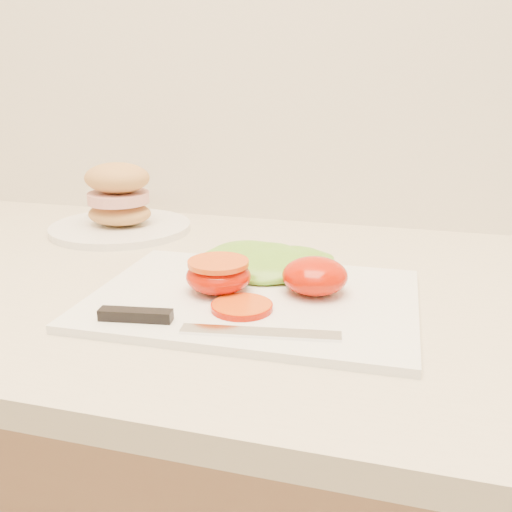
# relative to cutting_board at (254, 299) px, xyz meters

# --- Properties ---
(cutting_board) EXTENTS (0.38, 0.28, 0.01)m
(cutting_board) POSITION_rel_cutting_board_xyz_m (0.00, 0.00, 0.00)
(cutting_board) COLOR white
(cutting_board) RESTS_ON counter
(tomato_half_dome) EXTENTS (0.08, 0.08, 0.04)m
(tomato_half_dome) POSITION_rel_cutting_board_xyz_m (0.07, 0.03, 0.03)
(tomato_half_dome) COLOR #C21600
(tomato_half_dome) RESTS_ON cutting_board
(tomato_half_cut) EXTENTS (0.08, 0.08, 0.04)m
(tomato_half_cut) POSITION_rel_cutting_board_xyz_m (-0.04, -0.00, 0.03)
(tomato_half_cut) COLOR #C21600
(tomato_half_cut) RESTS_ON cutting_board
(tomato_slice_0) EXTENTS (0.07, 0.07, 0.01)m
(tomato_slice_0) POSITION_rel_cutting_board_xyz_m (-0.00, -0.04, 0.01)
(tomato_slice_0) COLOR #ED580D
(tomato_slice_0) RESTS_ON cutting_board
(lettuce_leaf_0) EXTENTS (0.16, 0.12, 0.03)m
(lettuce_leaf_0) POSITION_rel_cutting_board_xyz_m (-0.02, 0.08, 0.02)
(lettuce_leaf_0) COLOR #67BF32
(lettuce_leaf_0) RESTS_ON cutting_board
(lettuce_leaf_1) EXTENTS (0.15, 0.14, 0.03)m
(lettuce_leaf_1) POSITION_rel_cutting_board_xyz_m (0.03, 0.08, 0.02)
(lettuce_leaf_1) COLOR #67BF32
(lettuce_leaf_1) RESTS_ON cutting_board
(knife) EXTENTS (0.26, 0.05, 0.01)m
(knife) POSITION_rel_cutting_board_xyz_m (-0.05, -0.10, 0.01)
(knife) COLOR silver
(knife) RESTS_ON cutting_board
(sandwich_plate) EXTENTS (0.24, 0.24, 0.12)m
(sandwich_plate) POSITION_rel_cutting_board_xyz_m (-0.31, 0.25, 0.04)
(sandwich_plate) COLOR white
(sandwich_plate) RESTS_ON counter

